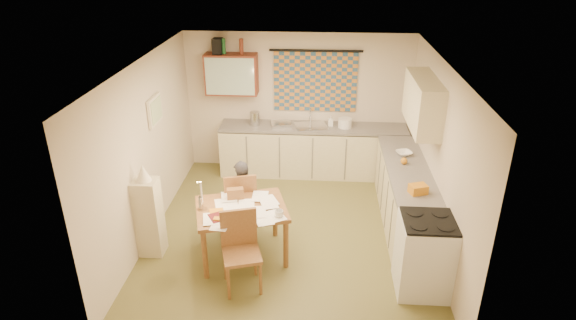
# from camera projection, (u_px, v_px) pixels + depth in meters

# --- Properties ---
(floor) EXTENTS (4.00, 4.50, 0.02)m
(floor) POSITION_uv_depth(u_px,v_px,m) (290.00, 231.00, 7.13)
(floor) COLOR brown
(floor) RESTS_ON ground
(ceiling) EXTENTS (4.00, 4.50, 0.02)m
(ceiling) POSITION_uv_depth(u_px,v_px,m) (290.00, 63.00, 6.06)
(ceiling) COLOR white
(ceiling) RESTS_ON floor
(wall_back) EXTENTS (4.00, 0.02, 2.50)m
(wall_back) POSITION_uv_depth(u_px,v_px,m) (298.00, 103.00, 8.64)
(wall_back) COLOR beige
(wall_back) RESTS_ON floor
(wall_front) EXTENTS (4.00, 0.02, 2.50)m
(wall_front) POSITION_uv_depth(u_px,v_px,m) (274.00, 252.00, 4.55)
(wall_front) COLOR beige
(wall_front) RESTS_ON floor
(wall_left) EXTENTS (0.02, 4.50, 2.50)m
(wall_left) POSITION_uv_depth(u_px,v_px,m) (147.00, 150.00, 6.72)
(wall_left) COLOR beige
(wall_left) RESTS_ON floor
(wall_right) EXTENTS (0.02, 4.50, 2.50)m
(wall_right) POSITION_uv_depth(u_px,v_px,m) (439.00, 158.00, 6.47)
(wall_right) COLOR beige
(wall_right) RESTS_ON floor
(window_blind) EXTENTS (1.45, 0.03, 1.05)m
(window_blind) POSITION_uv_depth(u_px,v_px,m) (315.00, 82.00, 8.42)
(window_blind) COLOR navy
(window_blind) RESTS_ON wall_back
(curtain_rod) EXTENTS (1.60, 0.04, 0.04)m
(curtain_rod) POSITION_uv_depth(u_px,v_px,m) (316.00, 51.00, 8.17)
(curtain_rod) COLOR black
(curtain_rod) RESTS_ON wall_back
(wall_cabinet) EXTENTS (0.90, 0.34, 0.70)m
(wall_cabinet) POSITION_uv_depth(u_px,v_px,m) (232.00, 74.00, 8.32)
(wall_cabinet) COLOR #5A2316
(wall_cabinet) RESTS_ON wall_back
(wall_cabinet_glass) EXTENTS (0.84, 0.02, 0.64)m
(wall_cabinet_glass) POSITION_uv_depth(u_px,v_px,m) (230.00, 77.00, 8.16)
(wall_cabinet_glass) COLOR #99B2A5
(wall_cabinet_glass) RESTS_ON wall_back
(upper_cabinet_right) EXTENTS (0.34, 1.30, 0.70)m
(upper_cabinet_right) POSITION_uv_depth(u_px,v_px,m) (423.00, 103.00, 6.72)
(upper_cabinet_right) COLOR #C6BB91
(upper_cabinet_right) RESTS_ON wall_right
(framed_print) EXTENTS (0.04, 0.50, 0.40)m
(framed_print) POSITION_uv_depth(u_px,v_px,m) (155.00, 110.00, 6.89)
(framed_print) COLOR beige
(framed_print) RESTS_ON wall_left
(print_canvas) EXTENTS (0.01, 0.42, 0.32)m
(print_canvas) POSITION_uv_depth(u_px,v_px,m) (156.00, 110.00, 6.89)
(print_canvas) COLOR silver
(print_canvas) RESTS_ON wall_left
(counter_back) EXTENTS (3.30, 0.62, 0.92)m
(counter_back) POSITION_uv_depth(u_px,v_px,m) (313.00, 151.00, 8.68)
(counter_back) COLOR #C6BB91
(counter_back) RESTS_ON floor
(counter_right) EXTENTS (0.62, 2.95, 0.92)m
(counter_right) POSITION_uv_depth(u_px,v_px,m) (408.00, 204.00, 6.94)
(counter_right) COLOR #C6BB91
(counter_right) RESTS_ON floor
(stove) EXTENTS (0.64, 0.64, 0.98)m
(stove) POSITION_uv_depth(u_px,v_px,m) (425.00, 255.00, 5.77)
(stove) COLOR white
(stove) RESTS_ON floor
(sink) EXTENTS (0.63, 0.56, 0.10)m
(sink) POSITION_uv_depth(u_px,v_px,m) (311.00, 128.00, 8.50)
(sink) COLOR silver
(sink) RESTS_ON counter_back
(tap) EXTENTS (0.04, 0.04, 0.28)m
(tap) POSITION_uv_depth(u_px,v_px,m) (310.00, 115.00, 8.59)
(tap) COLOR silver
(tap) RESTS_ON counter_back
(dish_rack) EXTENTS (0.40, 0.36, 0.06)m
(dish_rack) POSITION_uv_depth(u_px,v_px,m) (281.00, 124.00, 8.50)
(dish_rack) COLOR silver
(dish_rack) RESTS_ON counter_back
(kettle) EXTENTS (0.19, 0.19, 0.24)m
(kettle) POSITION_uv_depth(u_px,v_px,m) (255.00, 119.00, 8.49)
(kettle) COLOR silver
(kettle) RESTS_ON counter_back
(mixing_bowl) EXTENTS (0.27, 0.27, 0.16)m
(mixing_bowl) POSITION_uv_depth(u_px,v_px,m) (345.00, 123.00, 8.41)
(mixing_bowl) COLOR white
(mixing_bowl) RESTS_ON counter_back
(soap_bottle) EXTENTS (0.10, 0.10, 0.18)m
(soap_bottle) POSITION_uv_depth(u_px,v_px,m) (331.00, 121.00, 8.47)
(soap_bottle) COLOR white
(soap_bottle) RESTS_ON counter_back
(bowl) EXTENTS (0.38, 0.38, 0.06)m
(bowl) POSITION_uv_depth(u_px,v_px,m) (404.00, 153.00, 7.36)
(bowl) COLOR white
(bowl) RESTS_ON counter_right
(orange_bag) EXTENTS (0.26, 0.22, 0.12)m
(orange_bag) POSITION_uv_depth(u_px,v_px,m) (418.00, 189.00, 6.25)
(orange_bag) COLOR orange
(orange_bag) RESTS_ON counter_right
(fruit_orange) EXTENTS (0.10, 0.10, 0.10)m
(fruit_orange) POSITION_uv_depth(u_px,v_px,m) (404.00, 161.00, 7.06)
(fruit_orange) COLOR orange
(fruit_orange) RESTS_ON counter_right
(speaker) EXTENTS (0.17, 0.21, 0.26)m
(speaker) POSITION_uv_depth(u_px,v_px,m) (218.00, 46.00, 8.13)
(speaker) COLOR black
(speaker) RESTS_ON wall_cabinet
(bottle_green) EXTENTS (0.09, 0.09, 0.26)m
(bottle_green) POSITION_uv_depth(u_px,v_px,m) (224.00, 46.00, 8.12)
(bottle_green) COLOR #195926
(bottle_green) RESTS_ON wall_cabinet
(bottle_brown) EXTENTS (0.07, 0.07, 0.26)m
(bottle_brown) POSITION_uv_depth(u_px,v_px,m) (241.00, 46.00, 8.10)
(bottle_brown) COLOR #5A2316
(bottle_brown) RESTS_ON wall_cabinet
(dining_table) EXTENTS (1.35, 1.16, 0.75)m
(dining_table) POSITION_uv_depth(u_px,v_px,m) (242.00, 231.00, 6.43)
(dining_table) COLOR brown
(dining_table) RESTS_ON floor
(chair_far) EXTENTS (0.55, 0.55, 1.00)m
(chair_far) POSITION_uv_depth(u_px,v_px,m) (240.00, 213.00, 7.00)
(chair_far) COLOR brown
(chair_far) RESTS_ON floor
(chair_near) EXTENTS (0.56, 0.56, 0.99)m
(chair_near) POSITION_uv_depth(u_px,v_px,m) (242.00, 265.00, 5.88)
(chair_near) COLOR brown
(chair_near) RESTS_ON floor
(person) EXTENTS (0.49, 0.38, 1.15)m
(person) POSITION_uv_depth(u_px,v_px,m) (242.00, 198.00, 6.86)
(person) COLOR black
(person) RESTS_ON floor
(shelf_stand) EXTENTS (0.32, 0.30, 1.11)m
(shelf_stand) POSITION_uv_depth(u_px,v_px,m) (149.00, 217.00, 6.42)
(shelf_stand) COLOR #C6BB91
(shelf_stand) RESTS_ON floor
(lampshade) EXTENTS (0.20, 0.20, 0.22)m
(lampshade) POSITION_uv_depth(u_px,v_px,m) (143.00, 173.00, 6.14)
(lampshade) COLOR beige
(lampshade) RESTS_ON shelf_stand
(letter_rack) EXTENTS (0.24, 0.15, 0.16)m
(letter_rack) POSITION_uv_depth(u_px,v_px,m) (235.00, 194.00, 6.44)
(letter_rack) COLOR brown
(letter_rack) RESTS_ON dining_table
(mug) EXTENTS (0.13, 0.13, 0.09)m
(mug) POSITION_uv_depth(u_px,v_px,m) (279.00, 214.00, 6.05)
(mug) COLOR white
(mug) RESTS_ON dining_table
(magazine) EXTENTS (0.39, 0.39, 0.02)m
(magazine) POSITION_uv_depth(u_px,v_px,m) (210.00, 219.00, 5.99)
(magazine) COLOR maroon
(magazine) RESTS_ON dining_table
(book) EXTENTS (0.30, 0.33, 0.02)m
(book) POSITION_uv_depth(u_px,v_px,m) (210.00, 214.00, 6.10)
(book) COLOR orange
(book) RESTS_ON dining_table
(orange_box) EXTENTS (0.12, 0.08, 0.04)m
(orange_box) POSITION_uv_depth(u_px,v_px,m) (218.00, 219.00, 5.97)
(orange_box) COLOR orange
(orange_box) RESTS_ON dining_table
(eyeglasses) EXTENTS (0.13, 0.05, 0.02)m
(eyeglasses) POSITION_uv_depth(u_px,v_px,m) (255.00, 216.00, 6.06)
(eyeglasses) COLOR black
(eyeglasses) RESTS_ON dining_table
(candle_holder) EXTENTS (0.07, 0.07, 0.18)m
(candle_holder) POSITION_uv_depth(u_px,v_px,m) (201.00, 203.00, 6.20)
(candle_holder) COLOR silver
(candle_holder) RESTS_ON dining_table
(candle) EXTENTS (0.03, 0.03, 0.22)m
(candle) POSITION_uv_depth(u_px,v_px,m) (201.00, 189.00, 6.11)
(candle) COLOR white
(candle) RESTS_ON dining_table
(candle_flame) EXTENTS (0.02, 0.02, 0.02)m
(candle_flame) POSITION_uv_depth(u_px,v_px,m) (197.00, 182.00, 6.03)
(candle_flame) COLOR #FFCC66
(candle_flame) RESTS_ON dining_table
(papers) EXTENTS (1.08, 1.03, 0.02)m
(papers) POSITION_uv_depth(u_px,v_px,m) (248.00, 209.00, 6.21)
(papers) COLOR white
(papers) RESTS_ON dining_table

